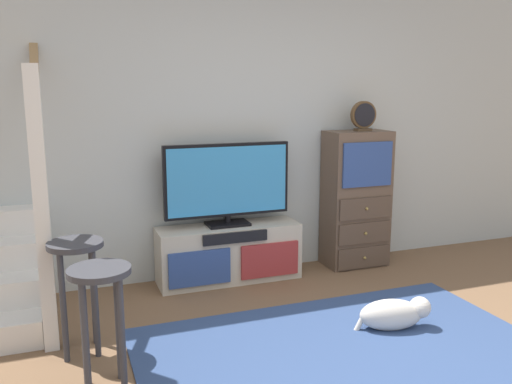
# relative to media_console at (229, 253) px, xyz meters

# --- Properties ---
(back_wall) EXTENTS (6.40, 0.12, 2.70)m
(back_wall) POSITION_rel_media_console_xyz_m (0.30, 0.27, 1.11)
(back_wall) COLOR #B2B7B2
(back_wall) RESTS_ON ground_plane
(area_rug) EXTENTS (2.60, 1.80, 0.01)m
(area_rug) POSITION_rel_media_console_xyz_m (0.30, -1.59, -0.24)
(area_rug) COLOR navy
(area_rug) RESTS_ON ground_plane
(media_console) EXTENTS (1.23, 0.38, 0.49)m
(media_console) POSITION_rel_media_console_xyz_m (0.00, 0.00, 0.00)
(media_console) COLOR #BCB29E
(media_console) RESTS_ON ground_plane
(television) EXTENTS (1.09, 0.22, 0.71)m
(television) POSITION_rel_media_console_xyz_m (0.00, 0.02, 0.62)
(television) COLOR black
(television) RESTS_ON media_console
(side_cabinet) EXTENTS (0.58, 0.38, 1.27)m
(side_cabinet) POSITION_rel_media_console_xyz_m (1.25, 0.01, 0.39)
(side_cabinet) COLOR brown
(side_cabinet) RESTS_ON ground_plane
(desk_clock) EXTENTS (0.25, 0.08, 0.27)m
(desk_clock) POSITION_rel_media_console_xyz_m (1.28, -0.00, 1.16)
(desk_clock) COLOR #4C3823
(desk_clock) RESTS_ON side_cabinet
(bar_stool_near) EXTENTS (0.34, 0.34, 0.71)m
(bar_stool_near) POSITION_rel_media_console_xyz_m (-1.17, -1.41, 0.29)
(bar_stool_near) COLOR #333338
(bar_stool_near) RESTS_ON ground_plane
(bar_stool_far) EXTENTS (0.34, 0.34, 0.73)m
(bar_stool_far) POSITION_rel_media_console_xyz_m (-1.27, -0.91, 0.30)
(bar_stool_far) COLOR #333338
(bar_stool_far) RESTS_ON ground_plane
(dog) EXTENTS (0.53, 0.30, 0.23)m
(dog) POSITION_rel_media_console_xyz_m (0.79, -1.32, -0.13)
(dog) COLOR beige
(dog) RESTS_ON ground_plane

